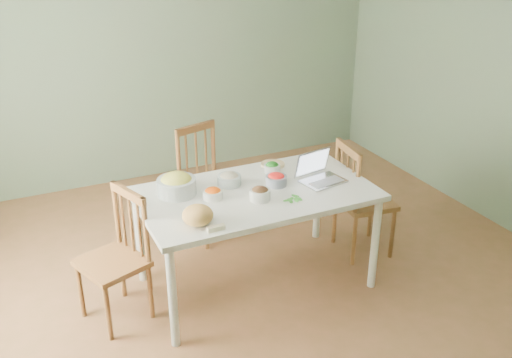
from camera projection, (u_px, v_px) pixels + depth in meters
name	position (u px, v px, depth m)	size (l,w,h in m)	color
floor	(261.00, 287.00, 4.52)	(5.00, 5.00, 0.00)	brown
wall_back	(159.00, 55.00, 6.02)	(5.00, 0.00, 2.70)	#606F5C
dining_table	(256.00, 238.00, 4.42)	(1.74, 0.98, 0.82)	white
chair_far	(210.00, 184.00, 5.09)	(0.45, 0.43, 1.02)	brown
chair_left	(112.00, 260.00, 3.99)	(0.43, 0.41, 0.97)	brown
chair_right	(365.00, 198.00, 4.84)	(0.44, 0.42, 1.00)	brown
bread_boule	(198.00, 215.00, 3.76)	(0.21, 0.21, 0.14)	tan
butter_stick	(216.00, 228.00, 3.71)	(0.12, 0.04, 0.03)	beige
bowl_squash	(177.00, 184.00, 4.17)	(0.29, 0.29, 0.17)	gold
bowl_carrot	(213.00, 193.00, 4.12)	(0.15, 0.15, 0.08)	#ED6105
bowl_onion	(229.00, 179.00, 4.33)	(0.18, 0.18, 0.10)	beige
bowl_mushroom	(260.00, 194.00, 4.10)	(0.15, 0.15, 0.10)	#381B10
bowl_redpep	(276.00, 179.00, 4.32)	(0.16, 0.16, 0.10)	#C11B00
bowl_broccoli	(272.00, 167.00, 4.55)	(0.13, 0.13, 0.08)	#094F0C
flatbread	(273.00, 164.00, 4.68)	(0.20, 0.20, 0.02)	#D7B77F
basil_bunch	(292.00, 198.00, 4.12)	(0.17, 0.17, 0.02)	#327E26
laptop	(324.00, 169.00, 4.34)	(0.32, 0.27, 0.22)	#BABAC0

